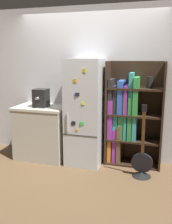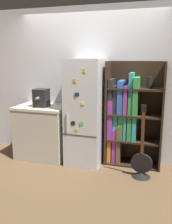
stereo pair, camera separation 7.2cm
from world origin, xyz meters
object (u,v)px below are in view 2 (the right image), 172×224
object	(u,v)px
refrigerator	(85,112)
guitar	(141,167)
bookshelf	(127,116)
espresso_machine	(41,98)

from	to	relation	value
refrigerator	guitar	size ratio (longest dim) A/B	1.55
bookshelf	guitar	xyz separation A→B (m)	(0.30, -0.44, -0.65)
refrigerator	guitar	world-z (taller)	refrigerator
guitar	refrigerator	bearing A→B (deg)	163.34
espresso_machine	bookshelf	bearing A→B (deg)	8.59
espresso_machine	guitar	xyz separation A→B (m)	(1.74, -0.23, -0.92)
refrigerator	espresso_machine	bearing A→B (deg)	-175.15
bookshelf	refrigerator	bearing A→B (deg)	-167.22
espresso_machine	guitar	size ratio (longest dim) A/B	0.27
espresso_machine	guitar	bearing A→B (deg)	-7.37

